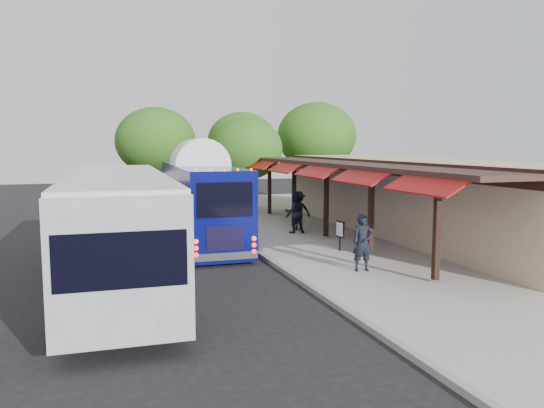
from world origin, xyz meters
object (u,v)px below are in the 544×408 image
object	(u,v)px
coach_bus	(200,197)
ped_d	(298,211)
city_bus	(118,224)
ped_a	(363,243)
sign_board	(340,231)
ped_b	(295,212)
ped_c	(234,204)

from	to	relation	value
coach_bus	ped_d	size ratio (longest dim) A/B	6.05
city_bus	ped_a	size ratio (longest dim) A/B	6.82
city_bus	sign_board	xyz separation A→B (m)	(8.40, 1.86, -0.96)
coach_bus	sign_board	distance (m)	6.76
coach_bus	ped_d	distance (m)	4.93
coach_bus	city_bus	bearing A→B (deg)	-117.46
ped_a	ped_b	distance (m)	7.74
coach_bus	ped_d	bearing A→B (deg)	5.71
ped_a	coach_bus	bearing A→B (deg)	123.75
ped_d	sign_board	xyz separation A→B (m)	(-0.28, -5.18, -0.15)
ped_d	ped_b	bearing A→B (deg)	59.08
ped_a	ped_d	bearing A→B (deg)	91.57
ped_b	ped_a	bearing A→B (deg)	91.42
coach_bus	ped_c	size ratio (longest dim) A/B	6.47
ped_b	city_bus	bearing A→B (deg)	43.30
coach_bus	ped_a	size ratio (longest dim) A/B	6.05
ped_d	ped_c	bearing A→B (deg)	-60.10
city_bus	sign_board	world-z (taller)	city_bus
ped_d	sign_board	size ratio (longest dim) A/B	1.62
ped_c	sign_board	world-z (taller)	ped_c
ped_b	sign_board	xyz separation A→B (m)	(0.19, -4.47, -0.19)
coach_bus	ped_b	bearing A→B (deg)	-3.07
city_bus	ped_b	distance (m)	10.40
coach_bus	ped_a	bearing A→B (deg)	-62.70
coach_bus	sign_board	world-z (taller)	coach_bus
ped_c	ped_d	distance (m)	4.71
sign_board	ped_a	bearing A→B (deg)	-110.63
coach_bus	ped_b	distance (m)	4.48
ped_b	ped_c	bearing A→B (deg)	-65.37
city_bus	ped_c	xyz separation A→B (m)	(6.52, 11.23, -0.87)
coach_bus	sign_board	size ratio (longest dim) A/B	9.78
city_bus	ped_a	bearing A→B (deg)	-8.36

